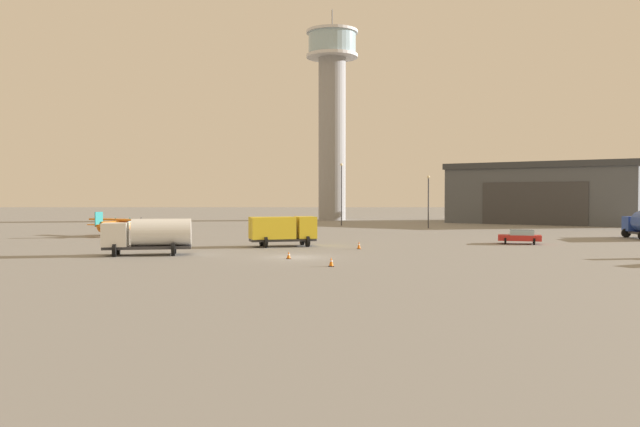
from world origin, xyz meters
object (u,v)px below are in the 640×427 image
object	(u,v)px
control_tower	(330,107)
traffic_cone_near_left	(356,245)
truck_box_yellow	(280,229)
car_red	(518,236)
airplane_orange	(117,224)
traffic_cone_near_right	(286,255)
light_post_east	(426,196)
light_post_north	(339,189)
traffic_cone_mid_apron	(329,262)
truck_fuel_tanker_white	(146,235)

from	to	relation	value
control_tower	traffic_cone_near_left	size ratio (longest dim) A/B	57.16
truck_box_yellow	traffic_cone_near_left	world-z (taller)	truck_box_yellow
truck_box_yellow	car_red	size ratio (longest dim) A/B	1.46
control_tower	truck_box_yellow	xyz separation A→B (m)	(-5.78, -63.00, -19.86)
airplane_orange	traffic_cone_near_right	size ratio (longest dim) A/B	16.31
truck_box_yellow	car_red	world-z (taller)	truck_box_yellow
light_post_east	traffic_cone_near_left	xyz separation A→B (m)	(-12.15, -35.91, -4.25)
control_tower	traffic_cone_near_left	distance (m)	69.10
control_tower	traffic_cone_near_left	world-z (taller)	control_tower
car_red	traffic_cone_near_right	bearing A→B (deg)	50.53
control_tower	traffic_cone_near_right	size ratio (longest dim) A/B	70.73
light_post_north	light_post_east	bearing A→B (deg)	-32.90
truck_box_yellow	light_post_north	xyz separation A→B (m)	(6.84, 41.06, 4.11)
traffic_cone_near_right	traffic_cone_mid_apron	world-z (taller)	traffic_cone_mid_apron
traffic_cone_near_left	traffic_cone_mid_apron	world-z (taller)	traffic_cone_near_left
truck_fuel_tanker_white	traffic_cone_mid_apron	world-z (taller)	truck_fuel_tanker_white
control_tower	light_post_east	world-z (taller)	control_tower
light_post_east	airplane_orange	bearing A→B (deg)	-155.63
control_tower	traffic_cone_mid_apron	bearing A→B (deg)	-91.11
control_tower	truck_fuel_tanker_white	world-z (taller)	control_tower
traffic_cone_near_right	control_tower	bearing A→B (deg)	86.44
light_post_east	light_post_north	world-z (taller)	light_post_north
truck_box_yellow	traffic_cone_mid_apron	bearing A→B (deg)	-91.31
car_red	traffic_cone_near_left	bearing A→B (deg)	36.78
airplane_orange	light_post_north	xyz separation A→B (m)	(26.68, 25.57, 4.37)
traffic_cone_near_left	truck_box_yellow	bearing A→B (deg)	158.13
truck_box_yellow	light_post_north	distance (m)	41.82
airplane_orange	truck_fuel_tanker_white	xyz separation A→B (m)	(9.70, -24.05, 0.29)
truck_fuel_tanker_white	car_red	size ratio (longest dim) A/B	1.61
car_red	truck_fuel_tanker_white	bearing A→B (deg)	35.98
car_red	traffic_cone_near_left	distance (m)	17.19
control_tower	truck_box_yellow	bearing A→B (deg)	-95.24
airplane_orange	traffic_cone_near_left	distance (m)	32.44
car_red	light_post_north	bearing A→B (deg)	-50.25
traffic_cone_near_left	traffic_cone_near_right	size ratio (longest dim) A/B	1.24
truck_box_yellow	light_post_east	bearing A→B (deg)	44.55
truck_fuel_tanker_white	traffic_cone_near_left	size ratio (longest dim) A/B	10.22
truck_box_yellow	light_post_north	world-z (taller)	light_post_north
airplane_orange	traffic_cone_near_right	distance (m)	34.30
control_tower	traffic_cone_near_right	bearing A→B (deg)	-93.56
airplane_orange	traffic_cone_mid_apron	bearing A→B (deg)	-114.01
truck_box_yellow	car_red	xyz separation A→B (m)	(23.07, 3.15, -0.86)
truck_fuel_tanker_white	light_post_north	distance (m)	52.60
light_post_east	traffic_cone_mid_apron	bearing A→B (deg)	-106.57
truck_box_yellow	truck_fuel_tanker_white	bearing A→B (deg)	-155.34
control_tower	truck_fuel_tanker_white	bearing A→B (deg)	-102.55
car_red	traffic_cone_mid_apron	distance (m)	27.43
airplane_orange	truck_box_yellow	size ratio (longest dim) A/B	1.42
truck_fuel_tanker_white	truck_box_yellow	distance (m)	13.27
control_tower	traffic_cone_mid_apron	xyz separation A→B (m)	(-1.54, -79.78, -21.14)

